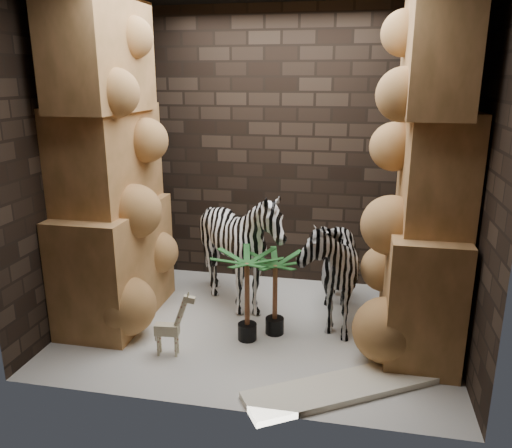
% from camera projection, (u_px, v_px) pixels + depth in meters
% --- Properties ---
extents(floor, '(3.50, 3.50, 0.00)m').
position_uv_depth(floor, '(257.00, 327.00, 4.79)').
color(floor, silver).
rests_on(floor, ground).
extents(wall_back, '(3.50, 0.00, 3.50)m').
position_uv_depth(wall_back, '(280.00, 150.00, 5.54)').
color(wall_back, '#2C221A').
rests_on(wall_back, ground).
extents(wall_front, '(3.50, 0.00, 3.50)m').
position_uv_depth(wall_front, '(219.00, 205.00, 3.19)').
color(wall_front, '#2C221A').
rests_on(wall_front, ground).
extents(wall_left, '(0.00, 3.00, 3.00)m').
position_uv_depth(wall_left, '(73.00, 163.00, 4.70)').
color(wall_left, '#2C221A').
rests_on(wall_left, ground).
extents(wall_right, '(0.00, 3.00, 3.00)m').
position_uv_depth(wall_right, '(473.00, 178.00, 4.03)').
color(wall_right, '#2C221A').
rests_on(wall_right, ground).
extents(rock_pillar_left, '(0.68, 1.30, 3.00)m').
position_uv_depth(rock_pillar_left, '(108.00, 165.00, 4.63)').
color(rock_pillar_left, tan).
rests_on(rock_pillar_left, floor).
extents(rock_pillar_right, '(0.58, 1.25, 3.00)m').
position_uv_depth(rock_pillar_right, '(430.00, 176.00, 4.09)').
color(rock_pillar_right, tan).
rests_on(rock_pillar_right, floor).
extents(zebra_right, '(0.73, 1.18, 1.32)m').
position_uv_depth(zebra_right, '(327.00, 255.00, 4.77)').
color(zebra_right, white).
rests_on(zebra_right, floor).
extents(zebra_left, '(1.08, 1.32, 1.17)m').
position_uv_depth(zebra_left, '(240.00, 254.00, 5.01)').
color(zebra_left, white).
rests_on(zebra_left, floor).
extents(giraffe_toy, '(0.31, 0.13, 0.60)m').
position_uv_depth(giraffe_toy, '(167.00, 323.00, 4.24)').
color(giraffe_toy, beige).
rests_on(giraffe_toy, floor).
extents(palm_front, '(0.36, 0.36, 0.76)m').
position_uv_depth(palm_front, '(275.00, 295.00, 4.57)').
color(palm_front, '#1C511C').
rests_on(palm_front, floor).
extents(palm_back, '(0.36, 0.36, 0.83)m').
position_uv_depth(palm_back, '(247.00, 297.00, 4.46)').
color(palm_back, '#1C511C').
rests_on(palm_back, floor).
extents(surfboard, '(1.48, 1.10, 0.05)m').
position_uv_depth(surfboard, '(342.00, 388.00, 3.81)').
color(surfboard, white).
rests_on(surfboard, floor).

